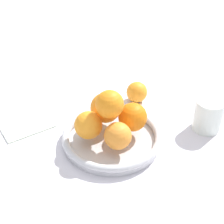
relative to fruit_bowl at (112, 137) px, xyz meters
name	(u,v)px	position (x,y,z in m)	size (l,w,h in m)	color
ground_plane	(112,142)	(0.00, 0.00, -0.02)	(4.00, 4.00, 0.00)	silver
fruit_bowl	(112,137)	(0.00, 0.00, 0.00)	(0.27, 0.27, 0.03)	silver
orange_pile	(111,116)	(0.00, 0.00, 0.06)	(0.16, 0.16, 0.13)	orange
stray_orange	(137,92)	(-0.03, 0.22, 0.02)	(0.07, 0.07, 0.07)	orange
drinking_glass	(208,115)	(0.21, 0.18, 0.03)	(0.08, 0.08, 0.09)	silver
napkin_folded	(24,122)	(-0.27, -0.04, -0.01)	(0.14, 0.14, 0.01)	silver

